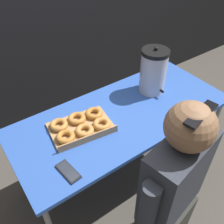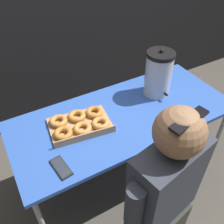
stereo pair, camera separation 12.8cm
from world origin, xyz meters
The scene contains 6 objects.
ground_plane centered at (0.00, 0.00, 0.00)m, with size 12.00×12.00×0.00m, color #4C473F.
folding_table centered at (0.00, 0.00, 0.66)m, with size 1.55×0.68×0.70m.
donut_box centered at (-0.31, 0.04, 0.73)m, with size 0.43×0.32×0.05m.
coffee_urn centered at (0.34, 0.09, 0.87)m, with size 0.20×0.22×0.36m.
cell_phone centered at (-0.54, -0.21, 0.71)m, with size 0.09×0.17×0.01m.
person_seated centered at (-0.11, -0.59, 0.59)m, with size 0.54×0.28×1.22m.
Camera 2 is at (-0.70, -1.08, 1.84)m, focal length 40.00 mm.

